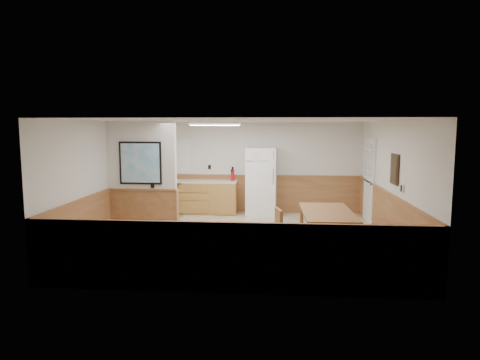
# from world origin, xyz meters

# --- Properties ---
(ground) EXTENTS (6.00, 6.00, 0.00)m
(ground) POSITION_xyz_m (0.00, 0.00, 0.00)
(ground) COLOR tan
(ground) RESTS_ON ground
(ceiling) EXTENTS (6.00, 6.00, 0.02)m
(ceiling) POSITION_xyz_m (0.00, 0.00, 2.50)
(ceiling) COLOR silver
(ceiling) RESTS_ON back_wall
(back_wall) EXTENTS (6.00, 0.02, 2.50)m
(back_wall) POSITION_xyz_m (0.00, 3.00, 1.25)
(back_wall) COLOR silver
(back_wall) RESTS_ON ground
(right_wall) EXTENTS (0.02, 6.00, 2.50)m
(right_wall) POSITION_xyz_m (3.00, 0.00, 1.25)
(right_wall) COLOR silver
(right_wall) RESTS_ON ground
(left_wall) EXTENTS (0.02, 6.00, 2.50)m
(left_wall) POSITION_xyz_m (-3.00, 0.00, 1.25)
(left_wall) COLOR silver
(left_wall) RESTS_ON ground
(wainscot_back) EXTENTS (6.00, 0.04, 1.00)m
(wainscot_back) POSITION_xyz_m (0.00, 2.98, 0.50)
(wainscot_back) COLOR #B16D46
(wainscot_back) RESTS_ON ground
(wainscot_right) EXTENTS (0.04, 6.00, 1.00)m
(wainscot_right) POSITION_xyz_m (2.98, 0.00, 0.50)
(wainscot_right) COLOR #B16D46
(wainscot_right) RESTS_ON ground
(wainscot_left) EXTENTS (0.04, 6.00, 1.00)m
(wainscot_left) POSITION_xyz_m (-2.98, 0.00, 0.50)
(wainscot_left) COLOR #B16D46
(wainscot_left) RESTS_ON ground
(partition_wall) EXTENTS (1.50, 0.20, 2.50)m
(partition_wall) POSITION_xyz_m (-2.25, 0.19, 1.23)
(partition_wall) COLOR silver
(partition_wall) RESTS_ON ground
(kitchen_counter) EXTENTS (2.20, 0.61, 1.00)m
(kitchen_counter) POSITION_xyz_m (-1.21, 2.68, 0.46)
(kitchen_counter) COLOR #B0853E
(kitchen_counter) RESTS_ON ground
(exterior_door) EXTENTS (0.07, 1.02, 2.15)m
(exterior_door) POSITION_xyz_m (2.96, 1.90, 1.05)
(exterior_door) COLOR white
(exterior_door) RESTS_ON ground
(kitchen_window) EXTENTS (0.80, 0.04, 1.00)m
(kitchen_window) POSITION_xyz_m (-2.10, 2.98, 1.55)
(kitchen_window) COLOR white
(kitchen_window) RESTS_ON back_wall
(wall_painting) EXTENTS (0.04, 0.50, 0.60)m
(wall_painting) POSITION_xyz_m (2.97, -0.30, 1.55)
(wall_painting) COLOR #352315
(wall_painting) RESTS_ON right_wall
(fluorescent_fixture) EXTENTS (1.20, 0.30, 0.09)m
(fluorescent_fixture) POSITION_xyz_m (-0.80, 1.30, 2.45)
(fluorescent_fixture) COLOR white
(fluorescent_fixture) RESTS_ON ceiling
(refrigerator) EXTENTS (0.83, 0.74, 1.82)m
(refrigerator) POSITION_xyz_m (0.27, 2.63, 0.91)
(refrigerator) COLOR white
(refrigerator) RESTS_ON ground
(dining_table) EXTENTS (0.99, 1.92, 0.75)m
(dining_table) POSITION_xyz_m (1.65, -0.60, 0.66)
(dining_table) COLOR #956036
(dining_table) RESTS_ON ground
(dining_bench) EXTENTS (0.56, 1.72, 0.45)m
(dining_bench) POSITION_xyz_m (2.79, -0.55, 0.35)
(dining_bench) COLOR #956036
(dining_bench) RESTS_ON ground
(dining_chair) EXTENTS (0.68, 0.53, 0.85)m
(dining_chair) POSITION_xyz_m (0.81, -0.94, 0.50)
(dining_chair) COLOR #956036
(dining_chair) RESTS_ON ground
(fire_extinguisher) EXTENTS (0.13, 0.13, 0.39)m
(fire_extinguisher) POSITION_xyz_m (-0.52, 2.71, 1.07)
(fire_extinguisher) COLOR #B8091A
(fire_extinguisher) RESTS_ON kitchen_counter
(soap_bottle) EXTENTS (0.08, 0.08, 0.22)m
(soap_bottle) POSITION_xyz_m (-2.14, 2.68, 1.01)
(soap_bottle) COLOR #198E34
(soap_bottle) RESTS_ON kitchen_counter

